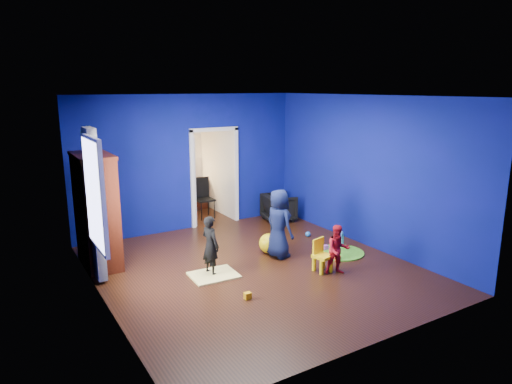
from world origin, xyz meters
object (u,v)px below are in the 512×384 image
study_desk (189,194)px  hopper_ball (269,243)px  child_black (210,245)px  tv_armoire (96,211)px  armchair (279,207)px  toddler_red (338,250)px  play_mat (340,252)px  crt_tv (98,208)px  vase (95,149)px  child_navy (279,224)px  kid_chair (323,257)px  folding_chair (205,199)px

study_desk → hopper_ball: bearing=-89.7°
child_black → tv_armoire: 2.08m
armchair → toddler_red: size_ratio=0.83×
hopper_ball → play_mat: hopper_ball is taller
toddler_red → study_desk: 5.16m
play_mat → study_desk: bearing=104.7°
toddler_red → crt_tv: 4.11m
toddler_red → hopper_ball: (-0.45, 1.41, -0.23)m
child_black → tv_armoire: size_ratio=0.51×
vase → study_desk: vase is taller
child_navy → study_desk: bearing=-5.2°
child_black → crt_tv: 2.06m
child_navy → study_desk: size_ratio=1.43×
child_black → child_navy: bearing=-100.1°
play_mat → kid_chair: bearing=-149.4°
folding_chair → vase: bearing=-144.3°
hopper_ball → kid_chair: 1.24m
child_black → folding_chair: size_ratio=1.09×
tv_armoire → play_mat: bearing=-23.7°
child_navy → hopper_ball: (-0.05, 0.25, -0.44)m
child_navy → vase: 3.38m
child_black → play_mat: child_black is taller
crt_tv → kid_chair: bearing=-36.0°
tv_armoire → crt_tv: 0.06m
toddler_red → kid_chair: (-0.15, 0.20, -0.17)m
study_desk → tv_armoire: bearing=-136.4°
hopper_ball → folding_chair: bearing=90.5°
study_desk → folding_chair: (0.00, -0.96, 0.09)m
tv_armoire → crt_tv: tv_armoire is taller
child_black → crt_tv: size_ratio=1.43×
child_black → kid_chair: (1.66, -0.87, -0.25)m
child_black → tv_armoire: bearing=33.6°
play_mat → toddler_red: bearing=-134.8°
armchair → crt_tv: (-4.15, -0.63, 0.70)m
kid_chair → play_mat: bearing=16.8°
kid_chair → play_mat: 1.01m
toddler_red → study_desk: (-0.47, 5.14, -0.04)m
child_black → hopper_ball: child_black is taller
child_black → hopper_ball: (1.36, 0.33, -0.31)m
toddler_red → hopper_ball: size_ratio=2.23×
child_navy → crt_tv: bearing=59.4°
toddler_red → vase: 4.26m
armchair → study_desk: bearing=44.4°
crt_tv → kid_chair: size_ratio=1.40×
armchair → kid_chair: armchair is taller
toddler_red → play_mat: 1.07m
play_mat → vase: bearing=160.0°
folding_chair → armchair: bearing=-38.7°
crt_tv → play_mat: size_ratio=0.80×
toddler_red → study_desk: bearing=117.2°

